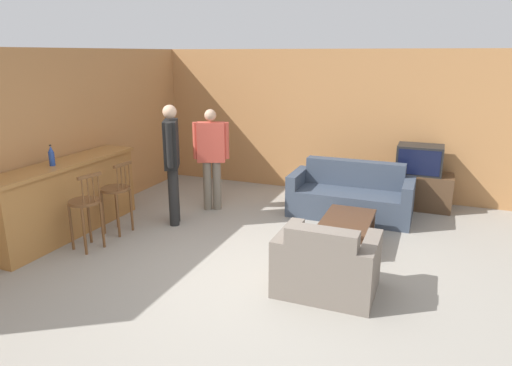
# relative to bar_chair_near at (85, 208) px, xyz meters

# --- Properties ---
(ground_plane) EXTENTS (24.00, 24.00, 0.00)m
(ground_plane) POSITION_rel_bar_chair_near_xyz_m (2.16, 0.15, -0.58)
(ground_plane) COLOR gray
(wall_back) EXTENTS (9.40, 0.08, 2.60)m
(wall_back) POSITION_rel_bar_chair_near_xyz_m (2.16, 3.83, 0.72)
(wall_back) COLOR #B27A47
(wall_back) RESTS_ON ground_plane
(wall_left) EXTENTS (0.08, 8.68, 2.60)m
(wall_left) POSITION_rel_bar_chair_near_xyz_m (-0.96, 1.49, 0.72)
(wall_left) COLOR #B27A47
(wall_left) RESTS_ON ground_plane
(bar_counter) EXTENTS (0.55, 2.50, 1.06)m
(bar_counter) POSITION_rel_bar_chair_near_xyz_m (-0.63, 0.32, -0.04)
(bar_counter) COLOR #A87038
(bar_counter) RESTS_ON ground_plane
(bar_chair_near) EXTENTS (0.48, 0.48, 1.05)m
(bar_chair_near) POSITION_rel_bar_chair_near_xyz_m (0.00, 0.00, 0.00)
(bar_chair_near) COLOR brown
(bar_chair_near) RESTS_ON ground_plane
(bar_chair_mid) EXTENTS (0.43, 0.43, 1.05)m
(bar_chair_mid) POSITION_rel_bar_chair_near_xyz_m (0.00, 0.63, 0.00)
(bar_chair_mid) COLOR brown
(bar_chair_mid) RESTS_ON ground_plane
(couch_far) EXTENTS (1.91, 0.84, 0.85)m
(couch_far) POSITION_rel_bar_chair_near_xyz_m (3.00, 2.61, -0.27)
(couch_far) COLOR #384251
(couch_far) RESTS_ON ground_plane
(armchair_near) EXTENTS (1.06, 0.80, 0.83)m
(armchair_near) POSITION_rel_bar_chair_near_xyz_m (3.21, 0.04, -0.27)
(armchair_near) COLOR #70665B
(armchair_near) RESTS_ON ground_plane
(coffee_table) EXTENTS (0.64, 1.09, 0.37)m
(coffee_table) POSITION_rel_bar_chair_near_xyz_m (3.17, 1.41, -0.25)
(coffee_table) COLOR #472D1E
(coffee_table) RESTS_ON ground_plane
(tv_unit) EXTENTS (1.12, 0.53, 0.59)m
(tv_unit) POSITION_rel_bar_chair_near_xyz_m (3.96, 3.43, -0.28)
(tv_unit) COLOR #513823
(tv_unit) RESTS_ON ground_plane
(tv) EXTENTS (0.72, 0.50, 0.48)m
(tv) POSITION_rel_bar_chair_near_xyz_m (3.96, 3.42, 0.25)
(tv) COLOR black
(tv) RESTS_ON tv_unit
(bottle) EXTENTS (0.08, 0.08, 0.29)m
(bottle) POSITION_rel_bar_chair_near_xyz_m (-0.61, 0.12, 0.62)
(bottle) COLOR #234293
(bottle) RESTS_ON bar_counter
(person_by_window) EXTENTS (0.55, 0.34, 1.67)m
(person_by_window) POSITION_rel_bar_chair_near_xyz_m (0.80, 2.06, 0.36)
(person_by_window) COLOR #756B5B
(person_by_window) RESTS_ON ground_plane
(person_by_counter) EXTENTS (0.38, 0.56, 1.81)m
(person_by_counter) POSITION_rel_bar_chair_near_xyz_m (0.56, 1.25, 0.45)
(person_by_counter) COLOR black
(person_by_counter) RESTS_ON ground_plane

